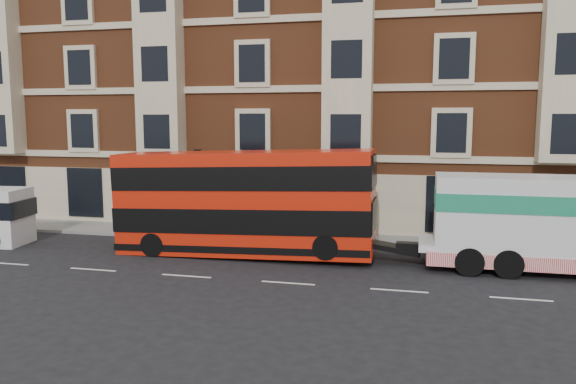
% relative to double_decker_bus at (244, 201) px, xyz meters
% --- Properties ---
extents(ground, '(120.00, 120.00, 0.00)m').
position_rel_double_decker_bus_xyz_m(ground, '(2.86, -3.69, -2.42)').
color(ground, black).
rests_on(ground, ground).
extents(sidewalk, '(90.00, 3.00, 0.15)m').
position_rel_double_decker_bus_xyz_m(sidewalk, '(2.86, 3.81, -2.35)').
color(sidewalk, slate).
rests_on(sidewalk, ground).
extents(victorian_terrace, '(45.00, 12.00, 20.40)m').
position_rel_double_decker_bus_xyz_m(victorian_terrace, '(3.36, 11.31, 7.65)').
color(victorian_terrace, brown).
rests_on(victorian_terrace, ground).
extents(lamp_post_west, '(0.35, 0.15, 4.35)m').
position_rel_double_decker_bus_xyz_m(lamp_post_west, '(-3.14, 2.51, 0.26)').
color(lamp_post_west, black).
rests_on(lamp_post_west, sidewalk).
extents(double_decker_bus, '(11.29, 2.59, 4.57)m').
position_rel_double_decker_bus_xyz_m(double_decker_bus, '(0.00, 0.00, 0.00)').
color(double_decker_bus, red).
rests_on(double_decker_bus, ground).
extents(tow_truck, '(9.04, 2.67, 3.77)m').
position_rel_double_decker_bus_xyz_m(tow_truck, '(12.06, 0.00, -0.42)').
color(tow_truck, silver).
rests_on(tow_truck, ground).
extents(pedestrian, '(0.72, 0.68, 1.65)m').
position_rel_double_decker_bus_xyz_m(pedestrian, '(-6.97, 3.77, -1.44)').
color(pedestrian, '#171F2F').
rests_on(pedestrian, sidewalk).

